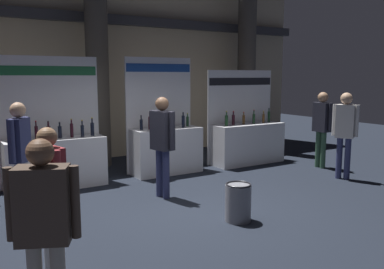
% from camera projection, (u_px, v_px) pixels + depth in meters
% --- Properties ---
extents(ground_plane, '(26.93, 26.93, 0.00)m').
position_uv_depth(ground_plane, '(181.00, 210.00, 6.66)').
color(ground_plane, black).
extents(hall_colonnade, '(13.47, 1.31, 6.54)m').
position_uv_depth(hall_colonnade, '(86.00, 34.00, 10.15)').
color(hall_colonnade, tan).
rests_on(hall_colonnade, ground_plane).
extents(exhibitor_booth_1, '(1.97, 0.66, 2.56)m').
position_uv_depth(exhibitor_booth_1, '(55.00, 156.00, 7.93)').
color(exhibitor_booth_1, white).
rests_on(exhibitor_booth_1, ground_plane).
extents(exhibitor_booth_2, '(1.64, 0.66, 2.59)m').
position_uv_depth(exhibitor_booth_2, '(166.00, 145.00, 9.13)').
color(exhibitor_booth_2, white).
rests_on(exhibitor_booth_2, ground_plane).
extents(exhibitor_booth_3, '(1.99, 0.66, 2.32)m').
position_uv_depth(exhibitor_booth_3, '(247.00, 140.00, 10.17)').
color(exhibitor_booth_3, white).
rests_on(exhibitor_booth_3, ground_plane).
extents(trash_bin, '(0.39, 0.39, 0.58)m').
position_uv_depth(trash_bin, '(238.00, 202.00, 6.13)').
color(trash_bin, slate).
rests_on(trash_bin, ground_plane).
extents(visitor_0, '(0.32, 0.49, 1.64)m').
position_uv_depth(visitor_0, '(49.00, 188.00, 4.43)').
color(visitor_0, silver).
rests_on(visitor_0, ground_plane).
extents(visitor_1, '(0.55, 0.41, 1.69)m').
position_uv_depth(visitor_1, '(44.00, 219.00, 3.34)').
color(visitor_1, '#ADA393').
rests_on(visitor_1, ground_plane).
extents(visitor_3, '(0.25, 0.55, 1.80)m').
position_uv_depth(visitor_3, '(322.00, 122.00, 9.59)').
color(visitor_3, '#33563D').
rests_on(visitor_3, ground_plane).
extents(visitor_6, '(0.37, 0.48, 1.83)m').
position_uv_depth(visitor_6, '(345.00, 128.00, 8.52)').
color(visitor_6, navy).
rests_on(visitor_6, ground_plane).
extents(visitor_7, '(0.33, 0.57, 1.81)m').
position_uv_depth(visitor_7, '(162.00, 137.00, 7.21)').
color(visitor_7, navy).
rests_on(visitor_7, ground_plane).
extents(visitor_8, '(0.37, 0.44, 1.78)m').
position_uv_depth(visitor_8, '(20.00, 150.00, 6.25)').
color(visitor_8, silver).
rests_on(visitor_8, ground_plane).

